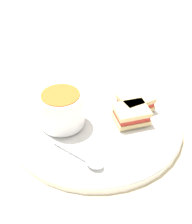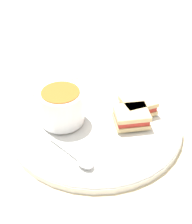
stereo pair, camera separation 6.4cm
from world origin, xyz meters
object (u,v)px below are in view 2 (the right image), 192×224
object	(u,v)px
soup_bowl	(62,106)
sandwich_half_near	(131,117)
spoon	(82,160)
sandwich_half_far	(138,105)

from	to	relation	value
soup_bowl	sandwich_half_near	distance (m)	0.14
spoon	sandwich_half_far	size ratio (longest dim) A/B	1.37
sandwich_half_near	sandwich_half_far	bearing A→B (deg)	112.42
sandwich_half_near	sandwich_half_far	distance (m)	0.04
soup_bowl	spoon	size ratio (longest dim) A/B	0.78
soup_bowl	sandwich_half_near	size ratio (longest dim) A/B	1.02
soup_bowl	sandwich_half_near	world-z (taller)	soup_bowl
sandwich_half_near	soup_bowl	bearing A→B (deg)	-136.55
sandwich_half_near	spoon	bearing A→B (deg)	-84.52
sandwich_half_far	sandwich_half_near	bearing A→B (deg)	-67.58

